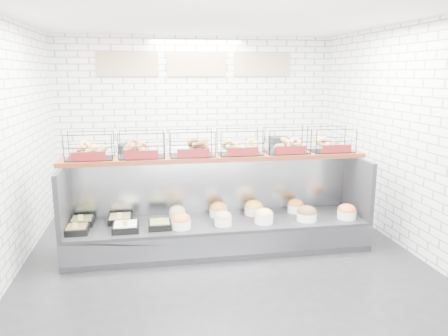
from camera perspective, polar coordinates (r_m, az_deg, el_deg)
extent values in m
plane|color=black|center=(5.79, -0.18, -11.59)|extent=(5.50, 5.50, 0.00)
cube|color=white|center=(8.06, -3.51, 6.23)|extent=(5.00, 0.02, 3.00)
cube|color=white|center=(5.53, -26.69, 2.21)|extent=(0.02, 5.50, 3.00)
cube|color=white|center=(6.28, 22.96, 3.60)|extent=(0.02, 5.50, 3.00)
cube|color=white|center=(5.34, -0.20, 19.36)|extent=(5.00, 5.50, 0.02)
cube|color=tan|center=(7.95, -12.44, 13.11)|extent=(1.05, 0.03, 0.42)
cube|color=tan|center=(7.99, -3.58, 13.36)|extent=(1.05, 0.03, 0.42)
cube|color=tan|center=(8.21, 5.00, 13.31)|extent=(1.05, 0.03, 0.42)
cube|color=black|center=(5.99, -0.67, -8.69)|extent=(4.00, 0.90, 0.40)
cube|color=#93969B|center=(5.58, 0.06, -10.07)|extent=(4.00, 0.03, 0.28)
cube|color=#93969B|center=(6.19, -1.29, -2.16)|extent=(4.00, 0.08, 0.80)
cube|color=black|center=(5.83, -20.21, -3.83)|extent=(0.06, 0.90, 0.80)
cube|color=black|center=(6.40, 17.00, -2.21)|extent=(0.06, 0.90, 0.80)
cube|color=black|center=(5.75, -18.65, -7.70)|extent=(0.28, 0.28, 0.08)
cube|color=brown|center=(5.74, -18.67, -7.37)|extent=(0.23, 0.23, 0.04)
cube|color=#FFD258|center=(5.63, -18.85, -7.17)|extent=(0.06, 0.01, 0.08)
cube|color=black|center=(6.04, -18.04, -6.69)|extent=(0.29, 0.29, 0.08)
cube|color=olive|center=(6.03, -18.06, -6.38)|extent=(0.25, 0.25, 0.04)
cube|color=#FFD258|center=(5.92, -18.23, -6.18)|extent=(0.06, 0.01, 0.08)
cube|color=black|center=(5.68, -12.71, -7.59)|extent=(0.32, 0.32, 0.08)
cube|color=white|center=(5.67, -12.73, -7.26)|extent=(0.28, 0.28, 0.04)
cube|color=#FFD258|center=(5.54, -12.81, -7.11)|extent=(0.06, 0.01, 0.08)
cube|color=black|center=(6.00, -13.40, -6.54)|extent=(0.31, 0.31, 0.08)
cube|color=tan|center=(5.99, -13.41, -6.23)|extent=(0.27, 0.27, 0.04)
cube|color=#FFD258|center=(5.87, -13.50, -6.05)|extent=(0.06, 0.01, 0.08)
cube|color=black|center=(5.68, -8.39, -7.40)|extent=(0.29, 0.29, 0.08)
cube|color=olive|center=(5.67, -8.40, -7.07)|extent=(0.24, 0.24, 0.04)
cube|color=#FFD258|center=(5.56, -8.38, -6.87)|extent=(0.06, 0.01, 0.08)
cylinder|color=white|center=(5.65, -5.64, -7.30)|extent=(0.25, 0.25, 0.11)
ellipsoid|color=#D1682C|center=(5.63, -5.65, -6.72)|extent=(0.25, 0.25, 0.17)
cylinder|color=white|center=(5.99, -6.13, -6.15)|extent=(0.23, 0.23, 0.11)
ellipsoid|color=#D9BA85|center=(5.97, -6.14, -5.60)|extent=(0.22, 0.22, 0.15)
cylinder|color=white|center=(5.73, -0.11, -6.94)|extent=(0.23, 0.23, 0.11)
ellipsoid|color=tan|center=(5.71, -0.11, -6.38)|extent=(0.22, 0.22, 0.16)
cylinder|color=white|center=(6.08, -0.73, -5.81)|extent=(0.26, 0.26, 0.11)
ellipsoid|color=orange|center=(6.06, -0.73, -5.27)|extent=(0.25, 0.25, 0.18)
cylinder|color=white|center=(5.84, 5.23, -6.62)|extent=(0.25, 0.25, 0.11)
ellipsoid|color=#E3C474|center=(5.82, 5.24, -6.06)|extent=(0.25, 0.25, 0.17)
cylinder|color=white|center=(6.18, 3.90, -5.55)|extent=(0.26, 0.26, 0.11)
ellipsoid|color=#F19D33|center=(6.16, 3.91, -5.01)|extent=(0.25, 0.25, 0.18)
cylinder|color=white|center=(6.01, 10.74, -6.24)|extent=(0.27, 0.27, 0.11)
ellipsoid|color=brown|center=(5.99, 10.76, -5.70)|extent=(0.26, 0.26, 0.18)
cylinder|color=white|center=(6.34, 9.32, -5.21)|extent=(0.23, 0.23, 0.11)
ellipsoid|color=#C16829|center=(6.32, 9.34, -4.69)|extent=(0.22, 0.22, 0.16)
cylinder|color=white|center=(6.22, 15.73, -5.86)|extent=(0.26, 0.26, 0.11)
ellipsoid|color=orange|center=(6.20, 15.76, -5.33)|extent=(0.25, 0.25, 0.18)
cube|color=#4D1F10|center=(5.91, -1.04, 1.43)|extent=(4.10, 0.50, 0.06)
cube|color=black|center=(5.86, -17.15, 2.78)|extent=(0.60, 0.38, 0.34)
cube|color=#611113|center=(5.68, -17.33, 1.45)|extent=(0.42, 0.02, 0.11)
cube|color=black|center=(5.81, -10.70, 3.04)|extent=(0.60, 0.38, 0.34)
cube|color=#611113|center=(5.63, -10.68, 1.71)|extent=(0.42, 0.02, 0.11)
cube|color=black|center=(5.84, -4.24, 3.26)|extent=(0.60, 0.38, 0.34)
cube|color=#611113|center=(5.66, -4.01, 1.94)|extent=(0.42, 0.02, 0.11)
cube|color=black|center=(5.94, 2.10, 3.43)|extent=(0.60, 0.38, 0.34)
cube|color=#611113|center=(5.76, 2.50, 2.15)|extent=(0.42, 0.02, 0.11)
cube|color=black|center=(6.11, 8.15, 3.56)|extent=(0.60, 0.38, 0.34)
cube|color=#611113|center=(5.93, 8.72, 2.31)|extent=(0.42, 0.02, 0.11)
cube|color=black|center=(6.34, 13.82, 3.64)|extent=(0.60, 0.38, 0.34)
cube|color=#611113|center=(6.17, 14.52, 2.44)|extent=(0.42, 0.02, 0.11)
cube|color=#93969B|center=(7.93, -3.15, -1.57)|extent=(4.00, 0.60, 0.90)
cube|color=black|center=(7.73, -12.14, 2.13)|extent=(0.40, 0.30, 0.24)
cube|color=silver|center=(7.76, -6.06, 2.15)|extent=(0.35, 0.28, 0.18)
cylinder|color=#D85336|center=(7.95, 1.12, 2.60)|extent=(0.09, 0.09, 0.22)
cube|color=black|center=(8.13, 7.12, 3.02)|extent=(0.30, 0.30, 0.30)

